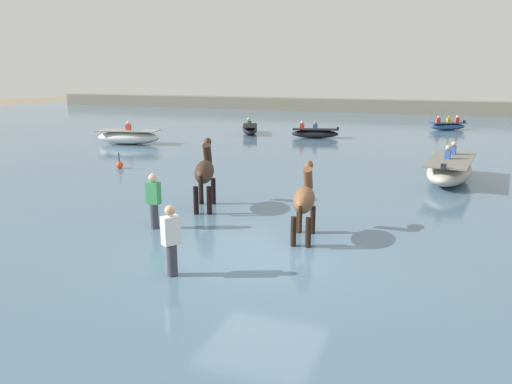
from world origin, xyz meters
TOP-DOWN VIEW (x-y plane):
  - ground_plane at (0.00, 0.00)m, footprint 120.00×120.00m
  - water_surface at (0.00, 10.00)m, footprint 90.00×90.00m
  - horse_lead_dark_bay at (-2.74, 2.70)m, footprint 1.01×1.96m
  - horse_trailing_bay at (0.56, 1.20)m, footprint 0.66×1.80m
  - boat_mid_outer at (-12.38, 12.61)m, footprint 3.62×2.05m
  - boat_mid_channel at (3.77, 8.78)m, footprint 1.92×4.05m
  - boat_far_inshore at (-3.55, 18.64)m, footprint 2.90×1.61m
  - boat_near_starboard at (-7.88, 19.12)m, footprint 1.87×2.96m
  - boat_near_port at (3.84, 25.85)m, footprint 2.55×1.88m
  - person_wading_mid at (-3.08, 0.61)m, footprint 0.32×0.20m
  - person_wading_close at (-1.21, -1.71)m, footprint 0.34×0.38m
  - channel_buoy at (-8.62, 6.70)m, footprint 0.28×0.28m
  - far_shoreline at (0.00, 39.87)m, footprint 80.00×2.40m

SIDE VIEW (x-z plane):
  - ground_plane at x=0.00m, z-range 0.00..0.00m
  - water_surface at x=0.00m, z-range 0.00..0.25m
  - channel_buoy at x=-8.62m, z-range 0.08..0.72m
  - boat_near_port at x=3.84m, z-range 0.04..1.01m
  - boat_near_starboard at x=-7.88m, z-range 0.02..1.04m
  - boat_far_inshore at x=-3.55m, z-range 0.02..1.03m
  - boat_mid_outer at x=-12.38m, z-range 0.01..1.24m
  - boat_mid_channel at x=3.77m, z-range 0.01..1.32m
  - far_shoreline at x=0.00m, z-range 0.00..1.48m
  - person_wading_mid at x=-3.08m, z-range 0.05..1.68m
  - person_wading_close at x=-1.21m, z-range 0.05..1.68m
  - horse_trailing_bay at x=0.56m, z-range 0.18..2.13m
  - horse_lead_dark_bay at x=-2.74m, z-range 0.20..2.34m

